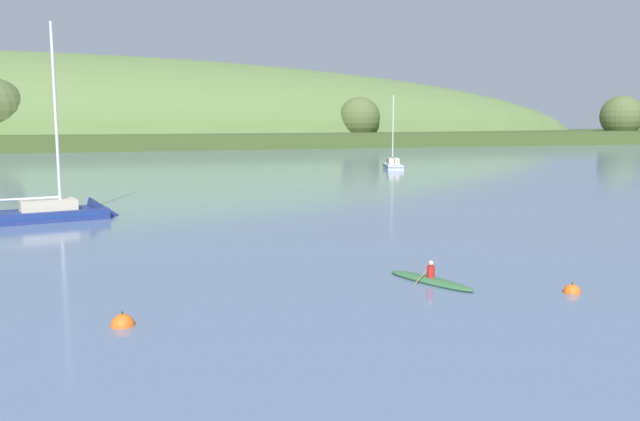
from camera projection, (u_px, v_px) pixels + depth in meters
name	position (u px, v px, depth m)	size (l,w,h in m)	color
far_shoreline_hill	(7.00, 144.00, 187.96)	(497.31, 127.69, 52.58)	#3C4E24
sailboat_near_mooring	(63.00, 217.00, 43.79)	(9.05, 4.24, 14.33)	navy
sailboat_far_left	(392.00, 166.00, 91.08)	(4.35, 7.12, 11.03)	#ADB2BC
canoe_with_paddler	(431.00, 280.00, 26.62)	(2.16, 4.40, 1.02)	#33663D
mooring_buoy_midchannel	(123.00, 326.00, 20.98)	(0.77, 0.77, 0.85)	#EA5B19
mooring_buoy_off_fishing_boat	(572.00, 293.00, 25.03)	(0.65, 0.65, 0.73)	#EA5B19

